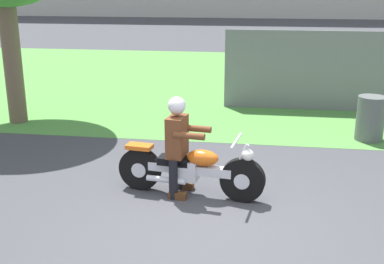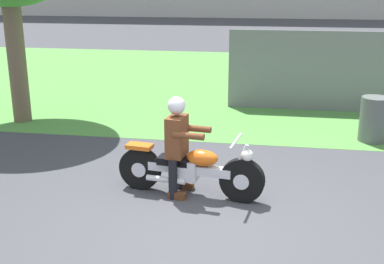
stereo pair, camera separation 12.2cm
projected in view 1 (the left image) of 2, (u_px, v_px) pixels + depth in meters
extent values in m
plane|color=#424247|center=(208.00, 231.00, 5.83)|extent=(120.00, 120.00, 0.00)
cube|color=#549342|center=(244.00, 81.00, 14.66)|extent=(60.00, 12.00, 0.01)
cylinder|color=black|center=(243.00, 180.00, 6.55)|extent=(0.62, 0.20, 0.61)
cylinder|color=silver|center=(243.00, 180.00, 6.55)|extent=(0.23, 0.17, 0.21)
cylinder|color=black|center=(140.00, 169.00, 6.94)|extent=(0.62, 0.20, 0.61)
cylinder|color=silver|center=(140.00, 169.00, 6.94)|extent=(0.23, 0.17, 0.21)
cube|color=silver|center=(190.00, 169.00, 6.72)|extent=(1.18, 0.30, 0.12)
cube|color=silver|center=(186.00, 170.00, 6.74)|extent=(0.35, 0.28, 0.28)
ellipsoid|color=orange|center=(203.00, 158.00, 6.62)|extent=(0.47, 0.30, 0.22)
cube|color=black|center=(174.00, 160.00, 6.75)|extent=(0.47, 0.30, 0.10)
cube|color=orange|center=(139.00, 147.00, 6.84)|extent=(0.38, 0.25, 0.06)
cylinder|color=silver|center=(239.00, 162.00, 6.49)|extent=(0.26, 0.08, 0.53)
cylinder|color=silver|center=(236.00, 141.00, 6.42)|extent=(0.12, 0.66, 0.04)
sphere|color=white|center=(248.00, 155.00, 6.43)|extent=(0.16, 0.16, 0.16)
cylinder|color=silver|center=(166.00, 180.00, 6.72)|extent=(0.56, 0.15, 0.08)
cylinder|color=black|center=(181.00, 170.00, 6.97)|extent=(0.12, 0.12, 0.55)
cube|color=#593319|center=(185.00, 185.00, 7.02)|extent=(0.25, 0.13, 0.10)
cylinder|color=black|center=(173.00, 180.00, 6.64)|extent=(0.12, 0.12, 0.55)
cube|color=#593319|center=(178.00, 195.00, 6.69)|extent=(0.25, 0.13, 0.10)
cube|color=brown|center=(177.00, 136.00, 6.64)|extent=(0.27, 0.41, 0.56)
cylinder|color=brown|center=(196.00, 129.00, 6.71)|extent=(0.43, 0.15, 0.09)
cylinder|color=brown|center=(189.00, 136.00, 6.40)|extent=(0.43, 0.15, 0.09)
sphere|color=#D8A884|center=(177.00, 108.00, 6.52)|extent=(0.20, 0.20, 0.20)
sphere|color=silver|center=(177.00, 106.00, 6.51)|extent=(0.24, 0.24, 0.24)
cylinder|color=brown|center=(13.00, 63.00, 10.04)|extent=(0.37, 0.37, 2.50)
cylinder|color=#595E5B|center=(370.00, 118.00, 9.08)|extent=(0.51, 0.51, 0.83)
cube|color=slate|center=(382.00, 73.00, 10.90)|extent=(7.00, 0.06, 1.80)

